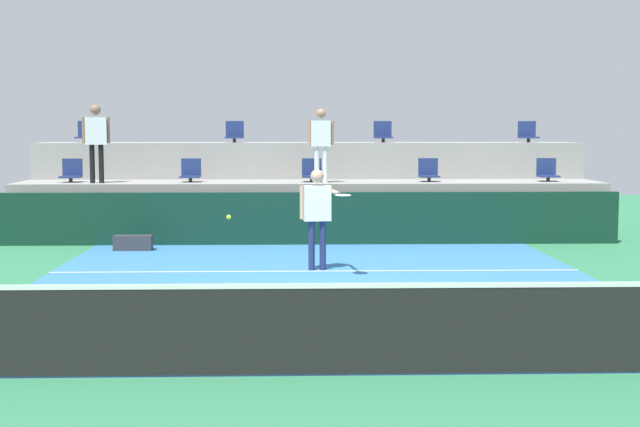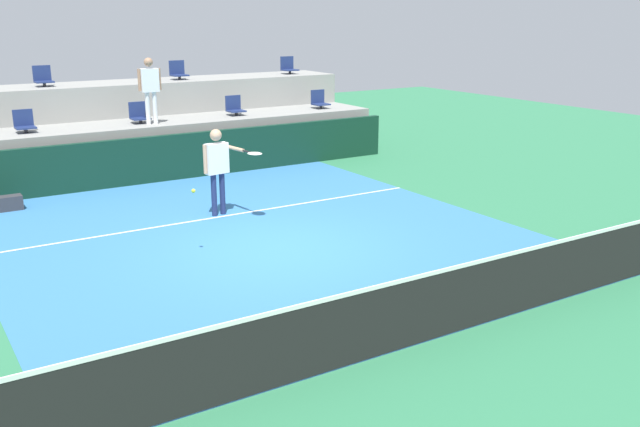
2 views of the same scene
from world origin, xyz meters
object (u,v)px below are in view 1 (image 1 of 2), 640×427
at_px(stadium_chair_upper_far_left, 86,134).
at_px(spectator_leaning_on_rail, 321,139).
at_px(stadium_chair_lower_far_left, 71,172).
at_px(tennis_ball, 229,217).
at_px(spectator_in_grey, 96,136).
at_px(stadium_chair_upper_far_right, 528,134).
at_px(stadium_chair_lower_center, 312,172).
at_px(stadium_chair_lower_right, 429,172).
at_px(stadium_chair_lower_left, 191,172).
at_px(equipment_bag, 133,243).
at_px(stadium_chair_upper_left, 235,134).
at_px(stadium_chair_upper_right, 383,134).
at_px(stadium_chair_lower_far_right, 547,172).
at_px(tennis_player, 318,209).

height_order(stadium_chair_upper_far_left, spectator_leaning_on_rail, spectator_leaning_on_rail).
xyz_separation_m(stadium_chair_lower_far_left, tennis_ball, (3.97, -6.78, -0.34)).
bearing_deg(spectator_in_grey, stadium_chair_upper_far_right, 12.32).
xyz_separation_m(stadium_chair_upper_far_left, spectator_in_grey, (0.72, -2.18, -0.04)).
distance_m(stadium_chair_lower_far_left, stadium_chair_lower_center, 5.33).
xyz_separation_m(stadium_chair_lower_right, stadium_chair_upper_far_left, (-8.02, 1.80, 0.85)).
bearing_deg(stadium_chair_upper_far_left, stadium_chair_lower_far_left, -87.66).
xyz_separation_m(stadium_chair_lower_left, equipment_bag, (-0.93, -2.07, -1.31)).
bearing_deg(stadium_chair_lower_far_left, stadium_chair_upper_left, 27.27).
bearing_deg(stadium_chair_lower_far_left, spectator_leaning_on_rail, -3.98).
bearing_deg(stadium_chair_upper_right, stadium_chair_upper_far_left, 180.00).
bearing_deg(stadium_chair_upper_far_left, stadium_chair_upper_far_right, 0.00).
bearing_deg(stadium_chair_upper_right, stadium_chair_lower_far_left, -165.77).
xyz_separation_m(stadium_chair_lower_right, spectator_leaning_on_rail, (-2.43, -0.38, 0.75)).
bearing_deg(stadium_chair_lower_right, stadium_chair_lower_left, 180.00).
distance_m(stadium_chair_lower_far_right, stadium_chair_upper_far_right, 1.99).
bearing_deg(stadium_chair_lower_left, stadium_chair_upper_left, 64.49).
xyz_separation_m(stadium_chair_lower_far_right, tennis_player, (-5.29, -4.71, -0.40)).
distance_m(stadium_chair_lower_center, stadium_chair_upper_left, 2.71).
xyz_separation_m(stadium_chair_lower_left, stadium_chair_lower_right, (5.31, 0.00, 0.00)).
bearing_deg(stadium_chair_lower_far_left, stadium_chair_lower_right, 0.00).
bearing_deg(spectator_leaning_on_rail, stadium_chair_lower_center, 116.99).
bearing_deg(stadium_chair_lower_right, spectator_leaning_on_rail, -171.01).
xyz_separation_m(stadium_chair_lower_right, tennis_player, (-2.61, -4.71, -0.40)).
bearing_deg(stadium_chair_upper_far_right, stadium_chair_lower_center, -161.31).
bearing_deg(stadium_chair_lower_center, tennis_ball, -101.30).
xyz_separation_m(stadium_chair_lower_far_right, stadium_chair_upper_far_left, (-10.70, 1.80, 0.85)).
relative_size(stadium_chair_upper_left, stadium_chair_upper_right, 1.00).
xyz_separation_m(stadium_chair_lower_right, equipment_bag, (-6.24, -2.07, -1.31)).
height_order(stadium_chair_lower_far_left, stadium_chair_upper_left, stadium_chair_upper_left).
relative_size(stadium_chair_lower_far_right, stadium_chair_upper_right, 1.00).
height_order(stadium_chair_lower_far_left, stadium_chair_upper_far_left, stadium_chair_upper_far_left).
height_order(stadium_chair_lower_right, stadium_chair_upper_left, stadium_chair_upper_left).
xyz_separation_m(stadium_chair_lower_center, tennis_ball, (-1.36, -6.78, -0.34)).
bearing_deg(stadium_chair_lower_left, stadium_chair_lower_center, 0.00).
distance_m(stadium_chair_upper_left, equipment_bag, 4.78).
relative_size(stadium_chair_lower_far_left, stadium_chair_upper_far_right, 1.00).
bearing_deg(stadium_chair_lower_right, stadium_chair_upper_far_left, 167.35).
bearing_deg(stadium_chair_upper_left, stadium_chair_lower_far_left, -152.73).
xyz_separation_m(stadium_chair_lower_far_right, stadium_chair_upper_right, (-3.53, 1.80, 0.85)).
xyz_separation_m(stadium_chair_lower_center, stadium_chair_lower_right, (2.62, 0.00, 0.00)).
distance_m(tennis_ball, equipment_bag, 5.32).
bearing_deg(equipment_bag, tennis_player, -36.01).
bearing_deg(stadium_chair_lower_far_left, spectator_in_grey, -30.72).
bearing_deg(stadium_chair_lower_far_left, tennis_player, -41.40).
bearing_deg(stadium_chair_lower_far_right, stadium_chair_upper_left, 165.85).
bearing_deg(spectator_in_grey, stadium_chair_upper_far_left, 108.23).
relative_size(stadium_chair_lower_right, stadium_chair_upper_right, 1.00).
bearing_deg(tennis_ball, stadium_chair_lower_left, 101.16).
distance_m(stadium_chair_lower_far_left, equipment_bag, 2.98).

